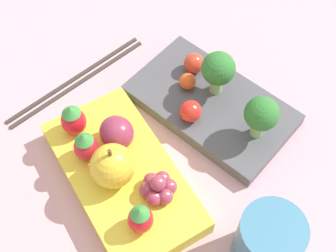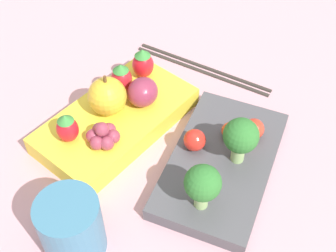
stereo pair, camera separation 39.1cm
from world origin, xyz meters
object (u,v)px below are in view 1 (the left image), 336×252
cherry_tomato_2 (188,81)px  strawberry_0 (86,146)px  grape_cluster (158,188)px  apple (115,169)px  cherry_tomato_0 (194,63)px  chopsticks_pair (77,80)px  strawberry_2 (140,218)px  broccoli_floret_0 (218,70)px  broccoli_floret_1 (261,115)px  bento_box_fruit (121,174)px  strawberry_1 (73,120)px  bento_box_savoury (211,105)px  cherry_tomato_1 (191,111)px  plum (117,133)px  drinking_cup (268,242)px

cherry_tomato_2 → strawberry_0: bearing=-86.7°
grape_cluster → apple: bearing=-147.7°
cherry_tomato_0 → chopsticks_pair: size_ratio=0.12×
strawberry_2 → apple: bearing=168.9°
broccoli_floret_0 → broccoli_floret_1: broccoli_floret_0 is taller
strawberry_2 → grape_cluster: 0.04m
bento_box_fruit → broccoli_floret_1: (0.06, 0.15, 0.04)m
bento_box_fruit → strawberry_0: (-0.04, -0.02, 0.03)m
strawberry_1 → chopsticks_pair: 0.10m
strawberry_1 → bento_box_savoury: bearing=67.5°
strawberry_1 → chopsticks_pair: (-0.08, 0.05, -0.05)m
broccoli_floret_0 → strawberry_0: (-0.02, -0.18, -0.01)m
bento_box_fruit → strawberry_1: size_ratio=4.97×
cherry_tomato_1 → chopsticks_pair: (-0.15, -0.07, -0.03)m
apple → chopsticks_pair: 0.18m
cherry_tomato_1 → grape_cluster: size_ratio=0.65×
strawberry_0 → apple: bearing=9.8°
strawberry_2 → chopsticks_pair: size_ratio=0.19×
plum → drinking_cup: bearing=12.8°
broccoli_floret_0 → apple: bearing=-81.1°
bento_box_fruit → chopsticks_pair: (-0.15, 0.04, -0.01)m
broccoli_floret_1 → cherry_tomato_2: bearing=-169.9°
bento_box_fruit → broccoli_floret_1: bearing=68.9°
bento_box_fruit → strawberry_0: 0.05m
bento_box_savoury → apple: 0.16m
bento_box_fruit → cherry_tomato_0: 0.17m
drinking_cup → strawberry_1: bearing=-162.9°
apple → strawberry_0: (-0.04, -0.01, -0.00)m
plum → strawberry_2: bearing=-22.8°
cherry_tomato_0 → broccoli_floret_1: bearing=-2.7°
plum → cherry_tomato_2: bearing=97.1°
apple → drinking_cup: 0.17m
plum → drinking_cup: size_ratio=0.54×
strawberry_0 → plum: strawberry_0 is taller
chopsticks_pair → broccoli_floret_0: bearing=41.8°
strawberry_0 → plum: (0.01, 0.04, -0.00)m
bento_box_fruit → grape_cluster: 0.06m
apple → drinking_cup: (0.15, 0.07, -0.01)m
bento_box_savoury → strawberry_2: strawberry_2 is taller
drinking_cup → broccoli_floret_1: bearing=138.5°
cherry_tomato_0 → strawberry_1: (-0.01, -0.17, 0.02)m
chopsticks_pair → bento_box_savoury: bearing=36.3°
apple → grape_cluster: (0.04, 0.03, -0.01)m
cherry_tomato_0 → chopsticks_pair: bearing=-127.6°
cherry_tomato_2 → strawberry_2: size_ratio=0.52×
strawberry_1 → drinking_cup: size_ratio=0.58×
chopsticks_pair → bento_box_fruit: bearing=-14.3°
grape_cluster → drinking_cup: 0.12m
drinking_cup → chopsticks_pair: bearing=-175.6°
strawberry_0 → cherry_tomato_2: bearing=93.3°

